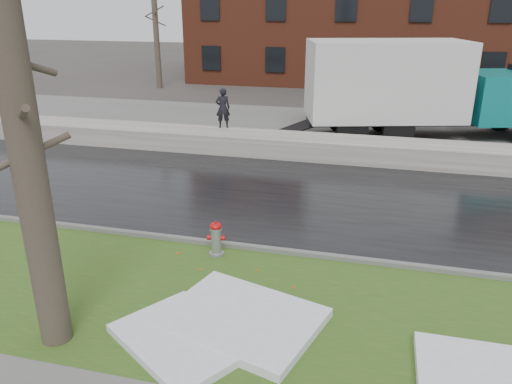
% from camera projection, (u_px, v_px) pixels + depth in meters
% --- Properties ---
extents(ground, '(120.00, 120.00, 0.00)m').
position_uv_depth(ground, '(246.00, 273.00, 10.44)').
color(ground, '#47423D').
rests_on(ground, ground).
extents(verge, '(60.00, 4.50, 0.04)m').
position_uv_depth(verge, '(229.00, 305.00, 9.30)').
color(verge, '#2A4F1A').
rests_on(verge, ground).
extents(road, '(60.00, 7.00, 0.03)m').
position_uv_depth(road, '(287.00, 197.00, 14.51)').
color(road, black).
rests_on(road, ground).
extents(parking_lot, '(60.00, 9.00, 0.03)m').
position_uv_depth(parking_lot, '(323.00, 129.00, 22.21)').
color(parking_lot, slate).
rests_on(parking_lot, ground).
extents(curb, '(60.00, 0.15, 0.14)m').
position_uv_depth(curb, '(258.00, 249.00, 11.32)').
color(curb, slate).
rests_on(curb, ground).
extents(snowbank, '(60.00, 1.60, 0.75)m').
position_uv_depth(snowbank, '(309.00, 147.00, 18.19)').
color(snowbank, '#BAB4AA').
rests_on(snowbank, ground).
extents(brick_building, '(26.00, 12.00, 10.00)m').
position_uv_depth(brick_building, '(385.00, 7.00, 35.37)').
color(brick_building, maroon).
rests_on(brick_building, ground).
extents(bg_tree_left, '(1.40, 1.62, 6.50)m').
position_uv_depth(bg_tree_left, '(156.00, 35.00, 31.95)').
color(bg_tree_left, brown).
rests_on(bg_tree_left, ground).
extents(bg_tree_center, '(1.40, 1.62, 6.50)m').
position_uv_depth(bg_tree_center, '(262.00, 33.00, 34.18)').
color(bg_tree_center, brown).
rests_on(bg_tree_center, ground).
extents(fire_hydrant, '(0.40, 0.36, 0.82)m').
position_uv_depth(fire_hydrant, '(216.00, 237.00, 10.97)').
color(fire_hydrant, gray).
rests_on(fire_hydrant, verge).
extents(tree, '(1.18, 1.33, 6.22)m').
position_uv_depth(tree, '(27.00, 159.00, 7.26)').
color(tree, brown).
rests_on(tree, verge).
extents(box_truck, '(11.85, 5.35, 3.93)m').
position_uv_depth(box_truck, '(415.00, 88.00, 20.13)').
color(box_truck, black).
rests_on(box_truck, ground).
extents(worker, '(0.66, 0.57, 1.53)m').
position_uv_depth(worker, '(223.00, 108.00, 19.13)').
color(worker, black).
rests_on(worker, snowbank).
extents(snow_patch_near, '(3.06, 2.66, 0.16)m').
position_uv_depth(snow_patch_near, '(242.00, 319.00, 8.74)').
color(snow_patch_near, white).
rests_on(snow_patch_near, verge).
extents(snow_patch_far, '(2.72, 2.55, 0.14)m').
position_uv_depth(snow_patch_far, '(182.00, 339.00, 8.24)').
color(snow_patch_far, white).
rests_on(snow_patch_far, verge).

